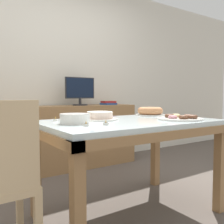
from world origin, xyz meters
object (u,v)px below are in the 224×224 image
object	(u,v)px
tealight_near_front	(82,117)
tealight_right_edge	(86,124)
pastry_platter	(180,118)
tealight_left_edge	(55,120)
computer_monitor	(80,91)
book_stack	(108,103)
cake_chocolate_round	(100,116)
plate_stack	(75,119)
cake_golden_bundt	(150,111)
tealight_centre	(106,124)

from	to	relation	value
tealight_near_front	tealight_right_edge	bearing A→B (deg)	-114.29
pastry_platter	tealight_left_edge	distance (m)	1.00
pastry_platter	tealight_left_edge	size ratio (longest dim) A/B	9.21
computer_monitor	tealight_right_edge	world-z (taller)	computer_monitor
computer_monitor	pastry_platter	bearing A→B (deg)	-87.41
book_stack	pastry_platter	size ratio (longest dim) A/B	0.57
tealight_near_front	tealight_right_edge	size ratio (longest dim) A/B	1.00
cake_chocolate_round	plate_stack	bearing A→B (deg)	-154.58
plate_stack	tealight_near_front	xyz separation A→B (m)	(0.23, 0.34, -0.02)
cake_golden_bundt	tealight_centre	size ratio (longest dim) A/B	7.11
tealight_right_edge	computer_monitor	bearing A→B (deg)	64.69
book_stack	computer_monitor	bearing A→B (deg)	-179.83
computer_monitor	tealight_right_edge	size ratio (longest dim) A/B	10.60
pastry_platter	plate_stack	size ratio (longest dim) A/B	1.75
computer_monitor	plate_stack	xyz separation A→B (m)	(-0.77, -1.45, -0.22)
tealight_centre	tealight_left_edge	world-z (taller)	same
book_stack	plate_stack	size ratio (longest dim) A/B	1.00
cake_chocolate_round	tealight_left_edge	xyz separation A→B (m)	(-0.33, 0.11, -0.02)
book_stack	tealight_right_edge	xyz separation A→B (m)	(-1.23, -1.63, -0.08)
cake_chocolate_round	pastry_platter	xyz separation A→B (m)	(0.56, -0.34, -0.02)
cake_golden_bundt	tealight_near_front	world-z (taller)	cake_golden_bundt
pastry_platter	tealight_centre	world-z (taller)	pastry_platter
book_stack	cake_chocolate_round	size ratio (longest dim) A/B	0.70
book_stack	tealight_right_edge	bearing A→B (deg)	-127.01
tealight_centre	cake_chocolate_round	bearing A→B (deg)	65.48
book_stack	tealight_right_edge	distance (m)	2.04
plate_stack	tealight_left_edge	world-z (taller)	plate_stack
tealight_right_edge	cake_chocolate_round	bearing A→B (deg)	46.78
computer_monitor	tealight_left_edge	distance (m)	1.47
cake_chocolate_round	cake_golden_bundt	bearing A→B (deg)	10.01
cake_chocolate_round	cake_golden_bundt	distance (m)	0.66
computer_monitor	tealight_near_front	size ratio (longest dim) A/B	10.60
book_stack	tealight_left_edge	world-z (taller)	book_stack
tealight_centre	tealight_near_front	size ratio (longest dim) A/B	1.00
tealight_near_front	tealight_left_edge	xyz separation A→B (m)	(-0.28, -0.09, 0.00)
pastry_platter	computer_monitor	bearing A→B (deg)	92.59
cake_chocolate_round	cake_golden_bundt	xyz separation A→B (m)	(0.65, 0.11, 0.01)
cake_chocolate_round	pastry_platter	distance (m)	0.65
cake_golden_bundt	tealight_left_edge	distance (m)	0.98
cake_chocolate_round	plate_stack	xyz separation A→B (m)	(-0.28, -0.13, 0.01)
computer_monitor	cake_golden_bundt	bearing A→B (deg)	-82.08
cake_golden_bundt	tealight_centre	bearing A→B (deg)	-151.04
computer_monitor	cake_chocolate_round	bearing A→B (deg)	-110.06
tealight_left_edge	pastry_platter	bearing A→B (deg)	-27.22
cake_chocolate_round	tealight_centre	size ratio (longest dim) A/B	7.56
computer_monitor	tealight_near_front	bearing A→B (deg)	-115.77
tealight_left_edge	tealight_right_edge	bearing A→B (deg)	-83.88
plate_stack	tealight_centre	world-z (taller)	plate_stack
cake_chocolate_round	tealight_centre	distance (m)	0.36
book_stack	tealight_left_edge	xyz separation A→B (m)	(-1.27, -1.21, -0.08)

